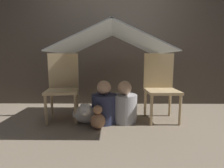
{
  "coord_description": "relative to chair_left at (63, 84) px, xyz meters",
  "views": [
    {
      "loc": [
        0.02,
        -2.26,
        0.85
      ],
      "look_at": [
        0.0,
        0.08,
        0.51
      ],
      "focal_mm": 28.0,
      "sensor_mm": 36.0,
      "label": 1
    }
  ],
  "objects": [
    {
      "name": "sheet_canopy",
      "position": [
        0.69,
        -0.08,
        0.59
      ],
      "size": [
        1.37,
        1.26,
        0.32
      ],
      "color": "silver"
    },
    {
      "name": "chair_right",
      "position": [
        1.37,
        0.0,
        0.0
      ],
      "size": [
        0.44,
        0.44,
        0.93
      ],
      "rotation": [
        0.0,
        0.0,
        0.04
      ],
      "color": "#D1B27F",
      "rests_on": "ground_plane"
    },
    {
      "name": "wall_back",
      "position": [
        0.69,
        0.85,
        0.75
      ],
      "size": [
        7.0,
        0.05,
        2.5
      ],
      "color": "#4C4238",
      "rests_on": "ground_plane"
    },
    {
      "name": "dog",
      "position": [
        0.37,
        -0.23,
        -0.35
      ],
      "size": [
        0.39,
        0.35,
        0.32
      ],
      "color": "silver",
      "rests_on": "ground_plane"
    },
    {
      "name": "person_second",
      "position": [
        0.86,
        -0.13,
        -0.27
      ],
      "size": [
        0.34,
        0.34,
        0.56
      ],
      "color": "#B2B2B7",
      "rests_on": "ground_plane"
    },
    {
      "name": "plush_toy",
      "position": [
        0.52,
        -0.38,
        -0.38
      ],
      "size": [
        0.19,
        0.19,
        0.29
      ],
      "color": "tan",
      "rests_on": "ground_plane"
    },
    {
      "name": "ground_plane",
      "position": [
        0.69,
        -0.17,
        -0.5
      ],
      "size": [
        8.8,
        8.8,
        0.0
      ],
      "primitive_type": "plane",
      "color": "gray"
    },
    {
      "name": "chair_left",
      "position": [
        0.0,
        0.0,
        0.0
      ],
      "size": [
        0.48,
        0.48,
        0.93
      ],
      "rotation": [
        0.0,
        0.0,
        0.14
      ],
      "color": "#D1B27F",
      "rests_on": "ground_plane"
    },
    {
      "name": "person_front",
      "position": [
        0.59,
        -0.17,
        -0.27
      ],
      "size": [
        0.33,
        0.33,
        0.57
      ],
      "color": "#2D3351",
      "rests_on": "ground_plane"
    }
  ]
}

